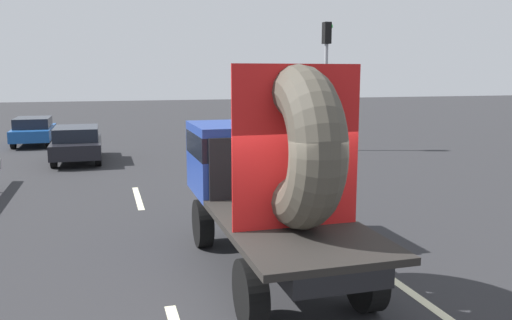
{
  "coord_description": "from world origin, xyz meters",
  "views": [
    {
      "loc": [
        -2.41,
        -7.01,
        3.34
      ],
      "look_at": [
        0.21,
        1.94,
        1.79
      ],
      "focal_mm": 36.7,
      "sensor_mm": 36.0,
      "label": 1
    }
  ],
  "objects": [
    {
      "name": "traffic_light",
      "position": [
        6.85,
        13.96,
        3.6
      ],
      "size": [
        0.42,
        0.36,
        5.48
      ],
      "color": "gray",
      "rests_on": "ground_plane"
    },
    {
      "name": "oncoming_car",
      "position": [
        -5.61,
        19.55,
        0.69
      ],
      "size": [
        1.7,
        3.97,
        1.29
      ],
      "color": "black",
      "rests_on": "ground_plane"
    },
    {
      "name": "flatbed_truck",
      "position": [
        0.21,
        1.39,
        1.71
      ],
      "size": [
        2.02,
        5.42,
        3.47
      ],
      "color": "black",
      "rests_on": "ground_plane"
    },
    {
      "name": "lane_dash_left_far",
      "position": [
        -1.61,
        7.16,
        0.0
      ],
      "size": [
        0.16,
        2.7,
        0.01
      ],
      "primitive_type": "cube",
      "rotation": [
        0.0,
        0.0,
        1.57
      ],
      "color": "beige",
      "rests_on": "ground_plane"
    },
    {
      "name": "lane_dash_right_near",
      "position": [
        2.02,
        -0.87,
        0.0
      ],
      "size": [
        0.16,
        2.5,
        0.01
      ],
      "primitive_type": "cube",
      "rotation": [
        0.0,
        0.0,
        1.57
      ],
      "color": "beige",
      "rests_on": "ground_plane"
    },
    {
      "name": "lane_dash_right_far",
      "position": [
        2.02,
        6.7,
        0.0
      ],
      "size": [
        0.16,
        2.78,
        0.01
      ],
      "primitive_type": "cube",
      "rotation": [
        0.0,
        0.0,
        1.57
      ],
      "color": "beige",
      "rests_on": "ground_plane"
    },
    {
      "name": "ground_plane",
      "position": [
        0.0,
        0.0,
        0.0
      ],
      "size": [
        120.0,
        120.0,
        0.0
      ],
      "primitive_type": "plane",
      "color": "#28282B"
    },
    {
      "name": "distant_sedan",
      "position": [
        -3.42,
        13.95,
        0.72
      ],
      "size": [
        1.76,
        4.1,
        1.34
      ],
      "color": "black",
      "rests_on": "ground_plane"
    }
  ]
}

